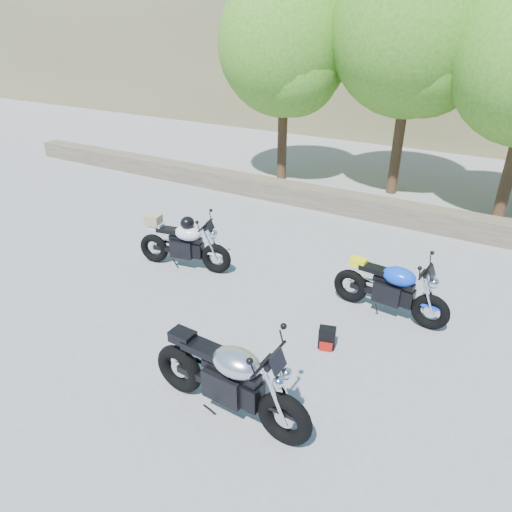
# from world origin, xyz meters

# --- Properties ---
(ground) EXTENTS (90.00, 90.00, 0.00)m
(ground) POSITION_xyz_m (0.00, 0.00, 0.00)
(ground) COLOR gray
(ground) RESTS_ON ground
(stone_wall) EXTENTS (22.00, 0.55, 0.50)m
(stone_wall) POSITION_xyz_m (0.00, 5.50, 0.25)
(stone_wall) COLOR brown
(stone_wall) RESTS_ON ground
(tree_decid_left) EXTENTS (3.67, 3.67, 5.62)m
(tree_decid_left) POSITION_xyz_m (-2.39, 7.14, 3.63)
(tree_decid_left) COLOR #382314
(tree_decid_left) RESTS_ON ground
(tree_decid_mid) EXTENTS (4.08, 4.08, 6.24)m
(tree_decid_mid) POSITION_xyz_m (0.91, 7.54, 4.04)
(tree_decid_mid) COLOR #382314
(tree_decid_mid) RESTS_ON ground
(silver_bike) EXTENTS (2.25, 0.71, 1.13)m
(silver_bike) POSITION_xyz_m (1.34, -1.59, 0.55)
(silver_bike) COLOR black
(silver_bike) RESTS_ON ground
(white_bike) EXTENTS (1.94, 0.66, 1.08)m
(white_bike) POSITION_xyz_m (-1.52, 1.15, 0.53)
(white_bike) COLOR black
(white_bike) RESTS_ON ground
(blue_bike) EXTENTS (1.96, 0.62, 0.98)m
(blue_bike) POSITION_xyz_m (2.41, 1.54, 0.48)
(blue_bike) COLOR black
(blue_bike) RESTS_ON ground
(backpack) EXTENTS (0.28, 0.26, 0.33)m
(backpack) POSITION_xyz_m (1.87, 0.22, 0.16)
(backpack) COLOR black
(backpack) RESTS_ON ground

